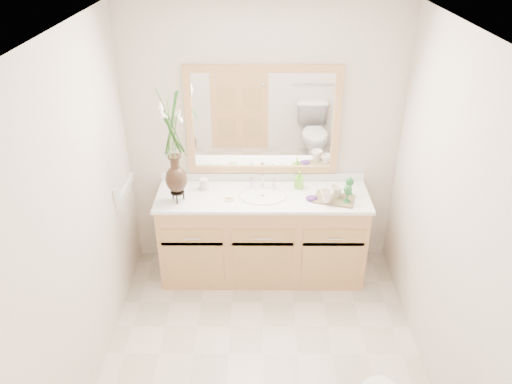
{
  "coord_description": "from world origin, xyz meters",
  "views": [
    {
      "loc": [
        -0.04,
        -2.73,
        2.96
      ],
      "look_at": [
        -0.06,
        0.65,
        1.06
      ],
      "focal_mm": 35.0,
      "sensor_mm": 36.0,
      "label": 1
    }
  ],
  "objects_px": {
    "tumbler": "(204,184)",
    "tray": "(334,199)",
    "flower_vase": "(173,136)",
    "soap_bottle": "(299,180)"
  },
  "relations": [
    {
      "from": "tumbler",
      "to": "tray",
      "type": "bearing_deg",
      "value": -9.46
    },
    {
      "from": "tumbler",
      "to": "soap_bottle",
      "type": "xyz_separation_m",
      "value": [
        0.84,
        0.03,
        0.02
      ]
    },
    {
      "from": "tray",
      "to": "soap_bottle",
      "type": "bearing_deg",
      "value": 159.17
    },
    {
      "from": "flower_vase",
      "to": "tumbler",
      "type": "height_order",
      "value": "flower_vase"
    },
    {
      "from": "flower_vase",
      "to": "soap_bottle",
      "type": "relative_size",
      "value": 5.91
    },
    {
      "from": "tumbler",
      "to": "soap_bottle",
      "type": "bearing_deg",
      "value": 1.86
    },
    {
      "from": "flower_vase",
      "to": "soap_bottle",
      "type": "xyz_separation_m",
      "value": [
        1.04,
        0.24,
        -0.52
      ]
    },
    {
      "from": "tumbler",
      "to": "tray",
      "type": "xyz_separation_m",
      "value": [
        1.12,
        -0.19,
        -0.04
      ]
    },
    {
      "from": "flower_vase",
      "to": "soap_bottle",
      "type": "bearing_deg",
      "value": 12.74
    },
    {
      "from": "soap_bottle",
      "to": "flower_vase",
      "type": "bearing_deg",
      "value": -154.76
    }
  ]
}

